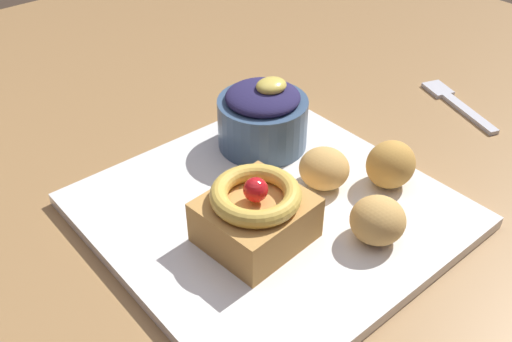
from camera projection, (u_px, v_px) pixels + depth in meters
dining_table at (150, 208)px, 0.67m from camera, size 1.39×0.98×0.73m
front_plate at (270, 211)px, 0.52m from camera, size 0.29×0.29×0.01m
cake_slice at (256, 214)px, 0.47m from camera, size 0.09×0.08×0.06m
berry_ramekin at (263, 117)px, 0.58m from camera, size 0.09×0.09×0.08m
fritter_front at (391, 164)px, 0.53m from camera, size 0.05×0.04×0.05m
fritter_middle at (378, 220)px, 0.47m from camera, size 0.05×0.05×0.04m
fritter_back at (324, 168)px, 0.53m from camera, size 0.05×0.05×0.04m
fork at (455, 102)px, 0.69m from camera, size 0.06×0.12×0.00m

